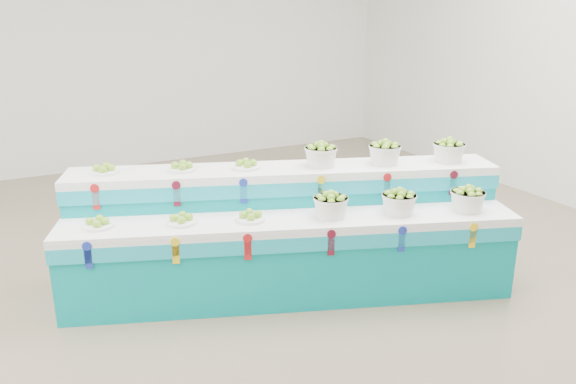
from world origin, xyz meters
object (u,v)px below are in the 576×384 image
object	(u,v)px
basket_lower_left	(331,205)
basket_upper_right	(449,150)
display_stand	(288,232)
plate_upper_mid	(182,166)

from	to	relation	value
basket_lower_left	basket_upper_right	size ratio (longest dim) A/B	1.00
basket_lower_left	basket_upper_right	distance (m)	1.28
display_stand	basket_upper_right	distance (m)	1.61
display_stand	basket_lower_left	world-z (taller)	display_stand
plate_upper_mid	display_stand	bearing A→B (deg)	-34.93
basket_lower_left	basket_upper_right	bearing A→B (deg)	1.53
display_stand	basket_lower_left	xyz separation A→B (m)	(0.22, -0.32, 0.31)
display_stand	plate_upper_mid	distance (m)	1.06
display_stand	basket_lower_left	size ratio (longest dim) A/B	13.15
basket_lower_left	plate_upper_mid	bearing A→B (deg)	138.71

